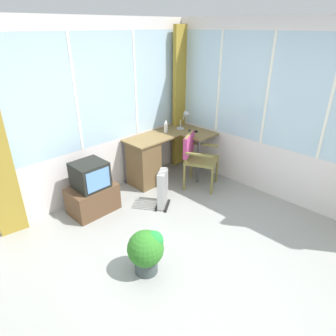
{
  "coord_description": "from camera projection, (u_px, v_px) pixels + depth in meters",
  "views": [
    {
      "loc": [
        -1.92,
        -1.55,
        2.39
      ],
      "look_at": [
        0.52,
        0.88,
        0.73
      ],
      "focal_mm": 31.68,
      "sensor_mm": 36.0,
      "label": 1
    }
  ],
  "objects": [
    {
      "name": "ground",
      "position": [
        191.0,
        269.0,
        3.27
      ],
      "size": [
        5.07,
        5.16,
        0.06
      ],
      "primitive_type": "cube",
      "color": "#959691"
    },
    {
      "name": "north_window_panel",
      "position": [
        77.0,
        118.0,
        4.04
      ],
      "size": [
        4.07,
        0.07,
        2.51
      ],
      "color": "silver",
      "rests_on": "ground"
    },
    {
      "name": "east_window_panel",
      "position": [
        294.0,
        118.0,
        4.03
      ],
      "size": [
        0.07,
        4.16,
        2.51
      ],
      "color": "silver",
      "rests_on": "ground"
    },
    {
      "name": "curtain_corner",
      "position": [
        180.0,
        100.0,
        5.22
      ],
      "size": [
        0.33,
        0.08,
        2.41
      ],
      "primitive_type": "cube",
      "rotation": [
        0.0,
        0.0,
        0.03
      ],
      "color": "#A4872E",
      "rests_on": "ground"
    },
    {
      "name": "desk",
      "position": [
        147.0,
        160.0,
        4.81
      ],
      "size": [
        1.37,
        0.9,
        0.77
      ],
      "color": "olive",
      "rests_on": "ground"
    },
    {
      "name": "desk_lamp",
      "position": [
        186.0,
        117.0,
        5.07
      ],
      "size": [
        0.22,
        0.19,
        0.32
      ],
      "color": "#B2B7BC",
      "rests_on": "desk"
    },
    {
      "name": "tv_remote",
      "position": [
        193.0,
        131.0,
        5.0
      ],
      "size": [
        0.09,
        0.16,
        0.02
      ],
      "primitive_type": "cube",
      "rotation": [
        0.0,
        0.0,
        0.31
      ],
      "color": "black",
      "rests_on": "desk"
    },
    {
      "name": "spray_bottle",
      "position": [
        166.0,
        126.0,
        4.93
      ],
      "size": [
        0.06,
        0.06,
        0.22
      ],
      "color": "silver",
      "rests_on": "desk"
    },
    {
      "name": "wooden_armchair",
      "position": [
        195.0,
        153.0,
        4.69
      ],
      "size": [
        0.64,
        0.65,
        0.87
      ],
      "color": "olive",
      "rests_on": "ground"
    },
    {
      "name": "tv_on_stand",
      "position": [
        92.0,
        190.0,
        4.1
      ],
      "size": [
        0.64,
        0.44,
        0.75
      ],
      "color": "brown",
      "rests_on": "ground"
    },
    {
      "name": "space_heater",
      "position": [
        163.0,
        188.0,
        4.24
      ],
      "size": [
        0.36,
        0.32,
        0.57
      ],
      "color": "silver",
      "rests_on": "ground"
    },
    {
      "name": "potted_plant",
      "position": [
        147.0,
        250.0,
        3.08
      ],
      "size": [
        0.39,
        0.39,
        0.5
      ],
      "color": "#3D4A49",
      "rests_on": "ground"
    }
  ]
}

